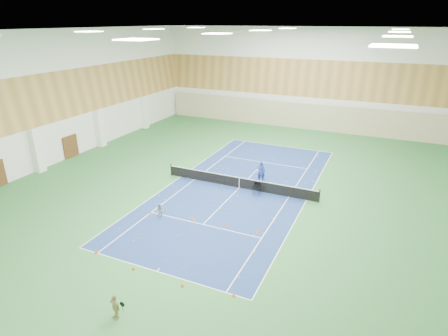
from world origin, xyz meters
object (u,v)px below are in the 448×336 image
object	(u,v)px
coach	(261,172)
child_court	(160,211)
tennis_net	(239,182)
child_apron	(115,306)
ball_cart	(257,189)

from	to	relation	value
coach	child_court	world-z (taller)	coach
tennis_net	coach	bearing A→B (deg)	58.94
child_apron	ball_cart	size ratio (longest dim) A/B	1.33
child_apron	child_court	bearing A→B (deg)	130.34
tennis_net	child_apron	size ratio (longest dim) A/B	10.13
coach	child_apron	distance (m)	17.44
child_court	ball_cart	xyz separation A→B (m)	(4.80, 6.18, -0.06)
tennis_net	child_court	distance (m)	7.45
child_apron	coach	bearing A→B (deg)	106.43
tennis_net	child_court	bearing A→B (deg)	-114.44
ball_cart	coach	bearing A→B (deg)	96.83
child_court	ball_cart	distance (m)	7.82
child_apron	tennis_net	bearing A→B (deg)	110.37
child_court	child_apron	size ratio (longest dim) A/B	0.85
tennis_net	child_apron	xyz separation A→B (m)	(0.21, -15.47, 0.08)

